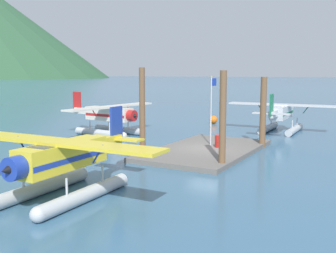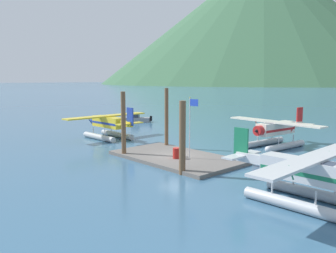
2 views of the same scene
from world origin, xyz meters
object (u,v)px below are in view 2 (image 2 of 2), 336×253
at_px(flagpole, 191,120).
at_px(seaplane_silver_stbd_aft, 305,177).
at_px(seaplane_yellow_port_fwd, 108,125).
at_px(boat_grey_open_west, 136,119).
at_px(fuel_drum, 176,153).
at_px(seaplane_cream_bow_right, 275,132).

bearing_deg(flagpole, seaplane_silver_stbd_aft, -13.05).
xyz_separation_m(seaplane_yellow_port_fwd, boat_grey_open_west, (-10.26, 11.92, -1.09)).
height_order(seaplane_yellow_port_fwd, boat_grey_open_west, seaplane_yellow_port_fwd).
bearing_deg(fuel_drum, flagpole, 49.65).
distance_m(flagpole, seaplane_yellow_port_fwd, 14.47).
bearing_deg(fuel_drum, seaplane_yellow_port_fwd, 171.38).
height_order(flagpole, seaplane_silver_stbd_aft, flagpole).
height_order(fuel_drum, seaplane_cream_bow_right, seaplane_cream_bow_right).
height_order(fuel_drum, boat_grey_open_west, boat_grey_open_west).
relative_size(flagpole, seaplane_yellow_port_fwd, 0.49).
bearing_deg(seaplane_silver_stbd_aft, boat_grey_open_west, 156.31).
bearing_deg(seaplane_cream_bow_right, flagpole, -98.01).
bearing_deg(fuel_drum, seaplane_cream_bow_right, 78.89).
distance_m(seaplane_cream_bow_right, seaplane_yellow_port_fwd, 18.49).
xyz_separation_m(fuel_drum, seaplane_silver_stbd_aft, (11.82, -1.65, 0.84)).
distance_m(flagpole, seaplane_silver_stbd_aft, 11.51).
height_order(seaplane_silver_stbd_aft, boat_grey_open_west, seaplane_silver_stbd_aft).
xyz_separation_m(seaplane_cream_bow_right, boat_grey_open_west, (-26.06, 2.33, -1.09)).
distance_m(seaplane_cream_bow_right, seaplane_silver_stbd_aft, 16.35).
bearing_deg(seaplane_cream_bow_right, seaplane_yellow_port_fwd, -148.75).
distance_m(seaplane_cream_bow_right, boat_grey_open_west, 26.19).
height_order(fuel_drum, seaplane_yellow_port_fwd, seaplane_yellow_port_fwd).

